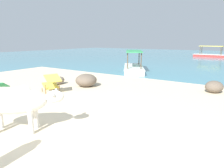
{
  "coord_description": "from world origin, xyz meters",
  "views": [
    {
      "loc": [
        3.29,
        -2.24,
        1.93
      ],
      "look_at": [
        -0.18,
        3.0,
        0.55
      ],
      "focal_mm": 31.87,
      "sensor_mm": 36.0,
      "label": 1
    }
  ],
  "objects_px": {
    "cow": "(15,101)",
    "boat_red": "(210,55)",
    "boat_white": "(134,67)",
    "deck_chair_far": "(52,82)"
  },
  "relations": [
    {
      "from": "cow",
      "to": "boat_white",
      "type": "bearing_deg",
      "value": 67.33
    },
    {
      "from": "deck_chair_far",
      "to": "cow",
      "type": "bearing_deg",
      "value": 148.53
    },
    {
      "from": "boat_red",
      "to": "cow",
      "type": "bearing_deg",
      "value": 93.0
    },
    {
      "from": "boat_red",
      "to": "deck_chair_far",
      "type": "bearing_deg",
      "value": 87.58
    },
    {
      "from": "cow",
      "to": "boat_red",
      "type": "distance_m",
      "value": 23.6
    },
    {
      "from": "cow",
      "to": "boat_red",
      "type": "bearing_deg",
      "value": 54.1
    },
    {
      "from": "deck_chair_far",
      "to": "boat_red",
      "type": "relative_size",
      "value": 0.24
    },
    {
      "from": "boat_red",
      "to": "boat_white",
      "type": "height_order",
      "value": "same"
    },
    {
      "from": "boat_white",
      "to": "deck_chair_far",
      "type": "bearing_deg",
      "value": 150.44
    },
    {
      "from": "boat_red",
      "to": "boat_white",
      "type": "distance_m",
      "value": 14.86
    }
  ]
}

